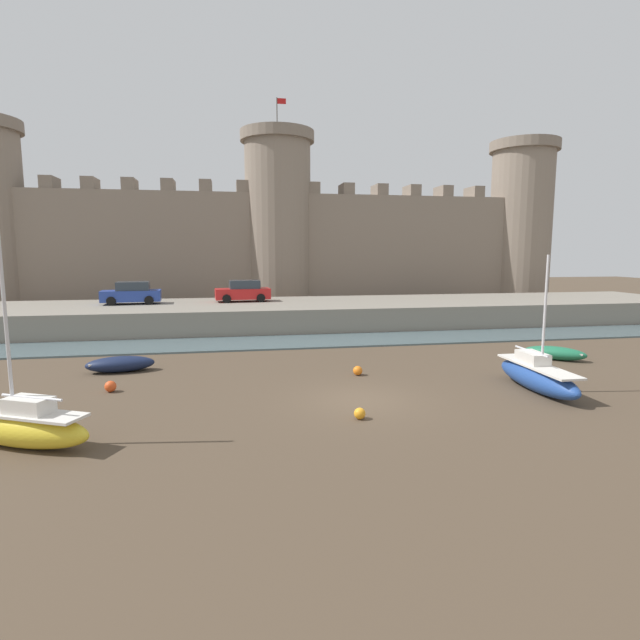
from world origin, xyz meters
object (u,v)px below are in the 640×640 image
Objects in this scene: mooring_buoy_near_shore at (360,414)px; car_quay_centre_west at (132,293)px; car_quay_centre_east at (243,291)px; rowboat_foreground_centre at (555,353)px; mooring_buoy_near_channel at (358,371)px; mooring_buoy_off_centre at (110,386)px; sailboat_near_channel_right at (22,425)px; rowboat_foreground_right at (120,364)px; sailboat_midflat_left at (537,375)px.

mooring_buoy_near_shore is 0.09× the size of car_quay_centre_west.
car_quay_centre_east is at bearing 2.92° from car_quay_centre_west.
rowboat_foreground_centre is 6.73× the size of mooring_buoy_near_channel.
mooring_buoy_near_channel is 18.00m from car_quay_centre_east.
car_quay_centre_west is (-2.30, 17.72, 2.26)m from mooring_buoy_off_centre.
mooring_buoy_near_shore is (-12.19, -7.11, -0.17)m from rowboat_foreground_centre.
sailboat_near_channel_right is at bearing -176.93° from mooring_buoy_near_shore.
rowboat_foreground_centre is 6.38× the size of mooring_buoy_off_centre.
sailboat_near_channel_right is at bearing -151.26° from mooring_buoy_near_channel.
rowboat_foreground_centre is 0.68× the size of car_quay_centre_west.
car_quay_centre_west is 8.03m from car_quay_centre_east.
rowboat_foreground_right is 18.09m from sailboat_midflat_left.
sailboat_midflat_left reaches higher than mooring_buoy_near_channel.
sailboat_midflat_left reaches higher than mooring_buoy_near_shore.
rowboat_foreground_right reaches higher than rowboat_foreground_centre.
mooring_buoy_near_channel is 1.10× the size of mooring_buoy_near_shore.
sailboat_near_channel_right is 8.90m from rowboat_foreground_right.
car_quay_centre_east reaches higher than mooring_buoy_near_channel.
sailboat_near_channel_right reaches higher than car_quay_centre_west.
rowboat_foreground_right reaches higher than mooring_buoy_near_shore.
mooring_buoy_off_centre is (1.17, 5.42, -0.39)m from sailboat_near_channel_right.
mooring_buoy_near_channel is at bearing -13.68° from rowboat_foreground_right.
car_quay_centre_east is (6.89, 23.54, 1.87)m from sailboat_near_channel_right.
sailboat_near_channel_right is 2.10× the size of rowboat_foreground_right.
car_quay_centre_west is at bearing 92.80° from sailboat_near_channel_right.
rowboat_foreground_centre is 10.86m from mooring_buoy_near_channel.
car_quay_centre_east is at bearing 67.63° from rowboat_foreground_right.
rowboat_foreground_right is at bearing 95.34° from mooring_buoy_off_centre.
mooring_buoy_off_centre is (-10.28, -0.86, 0.01)m from mooring_buoy_near_channel.
sailboat_midflat_left is 1.28× the size of car_quay_centre_east.
rowboat_foreground_right is 7.00× the size of mooring_buoy_off_centre.
sailboat_near_channel_right reaches higher than car_quay_centre_east.
mooring_buoy_off_centre is 0.11× the size of car_quay_centre_east.
car_quay_centre_east is (-10.94, 20.92, 1.87)m from sailboat_midflat_left.
mooring_buoy_near_channel is (10.60, -2.58, -0.17)m from rowboat_foreground_right.
rowboat_foreground_centre is at bearing -46.03° from car_quay_centre_east.
car_quay_centre_east is at bearing 133.97° from rowboat_foreground_centre.
sailboat_midflat_left is 16.90m from mooring_buoy_off_centre.
sailboat_midflat_left is 12.03× the size of mooring_buoy_off_centre.
sailboat_near_channel_right is 13.06m from mooring_buoy_near_channel.
sailboat_near_channel_right is 1.22× the size of sailboat_midflat_left.
mooring_buoy_near_shore is 25.30m from car_quay_centre_west.
mooring_buoy_off_centre is at bearing -173.94° from rowboat_foreground_centre.
rowboat_foreground_right is 21.40m from rowboat_foreground_centre.
rowboat_foreground_centre is at bearing 7.27° from mooring_buoy_near_channel.
car_quay_centre_west is (-11.16, 22.59, 2.29)m from mooring_buoy_near_shore.
rowboat_foreground_right reaches higher than mooring_buoy_near_channel.
rowboat_foreground_right is at bearing -112.37° from car_quay_centre_east.
car_quay_centre_east is at bearing 72.48° from mooring_buoy_off_centre.
car_quay_centre_east is at bearing 117.60° from sailboat_midflat_left.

